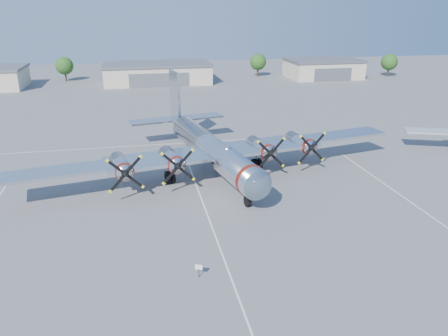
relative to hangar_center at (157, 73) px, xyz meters
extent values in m
plane|color=#58585B|center=(0.00, -81.96, -2.71)|extent=(260.00, 260.00, 0.00)
cube|color=silver|center=(0.00, -86.96, -2.71)|extent=(0.15, 40.00, 0.01)
cube|color=silver|center=(22.00, -86.96, -2.71)|extent=(0.15, 40.00, 0.01)
cube|color=silver|center=(0.00, -56.96, -2.71)|extent=(60.00, 0.15, 0.01)
cube|color=beige|center=(0.00, 0.04, -0.31)|extent=(28.00, 14.00, 4.80)
cube|color=slate|center=(0.00, 0.04, 2.39)|extent=(28.60, 14.60, 0.60)
cube|color=slate|center=(0.00, -7.01, -0.91)|extent=(15.40, 0.20, 3.60)
cube|color=beige|center=(48.00, 0.04, -0.31)|extent=(20.00, 14.00, 4.80)
cube|color=slate|center=(48.00, 0.04, 2.39)|extent=(20.60, 14.60, 0.60)
cube|color=slate|center=(48.00, -7.01, -0.91)|extent=(11.00, 0.20, 3.60)
cylinder|color=#382619|center=(-25.00, 8.04, -1.31)|extent=(0.50, 0.50, 2.80)
sphere|color=#224614|center=(-25.00, 8.04, 1.53)|extent=(4.80, 4.80, 4.80)
cylinder|color=#382619|center=(30.00, 6.04, -1.31)|extent=(0.50, 0.50, 2.80)
sphere|color=#224614|center=(30.00, 6.04, 1.53)|extent=(4.80, 4.80, 4.80)
cylinder|color=#382619|center=(68.00, -1.96, -1.31)|extent=(0.50, 0.50, 2.80)
sphere|color=#224614|center=(68.00, -1.96, 1.53)|extent=(4.80, 4.80, 4.80)
cylinder|color=black|center=(-2.43, -92.52, -2.28)|extent=(0.06, 0.06, 0.86)
cube|color=white|center=(-2.43, -92.52, -1.80)|extent=(0.56, 0.28, 0.43)
camera|label=1|loc=(-6.30, -121.23, 17.19)|focal=35.00mm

